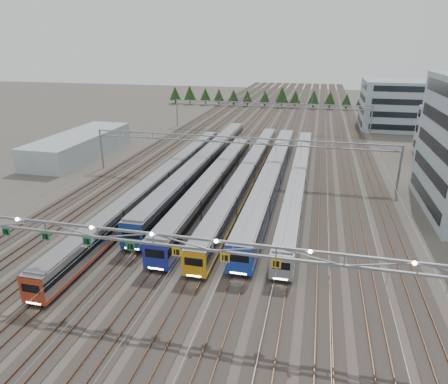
% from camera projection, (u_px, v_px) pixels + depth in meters
% --- Properties ---
extents(ground, '(400.00, 400.00, 0.00)m').
position_uv_depth(ground, '(158.00, 306.00, 38.83)').
color(ground, '#47423A').
rests_on(ground, ground).
extents(track_bed, '(54.00, 260.00, 5.42)m').
position_uv_depth(track_bed, '(275.00, 116.00, 129.41)').
color(track_bed, '#2D2823').
rests_on(track_bed, ground).
extents(train_a, '(2.65, 66.23, 3.45)m').
position_uv_depth(train_a, '(162.00, 181.00, 67.67)').
color(train_a, black).
rests_on(train_a, ground).
extents(train_b, '(3.11, 63.26, 4.06)m').
position_uv_depth(train_b, '(204.00, 164.00, 76.10)').
color(train_b, black).
rests_on(train_b, ground).
extents(train_c, '(3.00, 51.13, 3.91)m').
position_uv_depth(train_c, '(214.00, 182.00, 66.42)').
color(train_c, black).
rests_on(train_c, ground).
extents(train_d, '(2.75, 64.51, 3.58)m').
position_uv_depth(train_d, '(247.00, 174.00, 71.27)').
color(train_d, black).
rests_on(train_d, ground).
extents(train_e, '(3.05, 60.30, 3.98)m').
position_uv_depth(train_e, '(272.00, 175.00, 69.69)').
color(train_e, black).
rests_on(train_e, ground).
extents(train_f, '(2.58, 61.66, 3.35)m').
position_uv_depth(train_f, '(298.00, 178.00, 69.51)').
color(train_f, black).
rests_on(train_f, ground).
extents(gantry_near, '(56.36, 0.61, 8.08)m').
position_uv_depth(gantry_near, '(152.00, 241.00, 36.23)').
color(gantry_near, gray).
rests_on(gantry_near, ground).
extents(gantry_mid, '(56.36, 0.36, 8.00)m').
position_uv_depth(gantry_mid, '(239.00, 145.00, 73.02)').
color(gantry_mid, gray).
rests_on(gantry_mid, ground).
extents(gantry_far, '(56.36, 0.36, 8.00)m').
position_uv_depth(gantry_far, '(269.00, 108.00, 114.02)').
color(gantry_far, gray).
rests_on(gantry_far, ground).
extents(depot_bldg_north, '(22.00, 18.00, 13.86)m').
position_uv_depth(depot_bldg_north, '(401.00, 105.00, 116.44)').
color(depot_bldg_north, '#90A4AC').
rests_on(depot_bldg_north, ground).
extents(west_shed, '(10.00, 30.00, 4.80)m').
position_uv_depth(west_shed, '(80.00, 145.00, 89.69)').
color(west_shed, '#90A4AC').
rests_on(west_shed, ground).
extents(treeline, '(87.50, 5.60, 7.02)m').
position_uv_depth(treeline, '(273.00, 96.00, 156.38)').
color(treeline, '#332114').
rests_on(treeline, ground).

